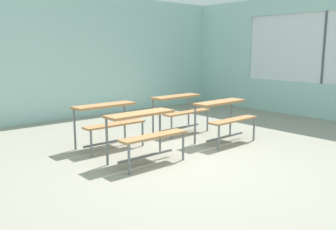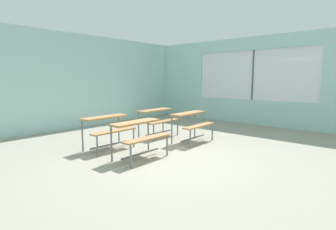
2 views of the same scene
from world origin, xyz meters
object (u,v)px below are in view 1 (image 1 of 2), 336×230
(desk_bench_r0c0, at_px, (145,125))
(desk_bench_r0c1, at_px, (224,112))
(desk_bench_r1c1, at_px, (180,105))
(desk_bench_r1c0, at_px, (108,115))

(desk_bench_r0c0, bearing_deg, desk_bench_r0c1, -0.15)
(desk_bench_r0c0, xyz_separation_m, desk_bench_r0c1, (1.80, 0.02, 0.00))
(desk_bench_r0c0, xyz_separation_m, desk_bench_r1c1, (1.72, 1.12, 0.00))
(desk_bench_r0c0, relative_size, desk_bench_r1c0, 1.00)
(desk_bench_r0c0, distance_m, desk_bench_r0c1, 1.80)
(desk_bench_r1c0, relative_size, desk_bench_r1c1, 0.99)
(desk_bench_r1c0, distance_m, desk_bench_r1c1, 1.71)
(desk_bench_r1c0, height_order, desk_bench_r1c1, same)
(desk_bench_r0c1, xyz_separation_m, desk_bench_r1c0, (-1.79, 1.04, 0.00))
(desk_bench_r1c1, bearing_deg, desk_bench_r1c0, -179.10)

